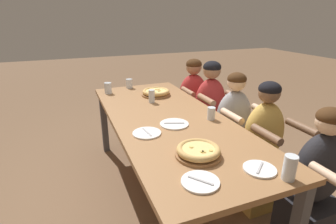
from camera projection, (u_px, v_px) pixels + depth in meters
ground_plane at (168, 194)px, 2.53m from camera, size 18.00×18.00×0.00m
dining_table at (168, 126)px, 2.28m from camera, size 2.30×0.94×0.79m
pizza_board_main at (156, 92)px, 2.85m from camera, size 0.31×0.31×0.06m
pizza_board_second at (198, 151)px, 1.63m from camera, size 0.29×0.29×0.06m
empty_plate_a at (200, 182)px, 1.38m from camera, size 0.21×0.21×0.02m
empty_plate_b at (147, 133)px, 1.94m from camera, size 0.21×0.21×0.02m
empty_plate_c at (174, 124)px, 2.10m from camera, size 0.23×0.23×0.02m
empty_plate_d at (260, 169)px, 1.49m from camera, size 0.19×0.19×0.02m
drinking_glass_a at (152, 97)px, 2.61m from camera, size 0.06×0.06×0.13m
drinking_glass_b at (211, 114)px, 2.19m from camera, size 0.07×0.07×0.11m
drinking_glass_c at (289, 169)px, 1.39m from camera, size 0.07×0.07×0.14m
drinking_glass_d at (129, 84)px, 3.13m from camera, size 0.08×0.08×0.11m
drinking_glass_e at (108, 89)px, 2.92m from camera, size 0.08×0.08×0.12m
diner_far_center at (232, 134)px, 2.60m from camera, size 0.51×0.40×1.13m
diner_far_right at (314, 193)px, 1.77m from camera, size 0.51×0.40×1.10m
diner_far_midleft at (209, 117)px, 2.98m from camera, size 0.51×0.40×1.16m
diner_far_left at (193, 107)px, 3.35m from camera, size 0.51×0.40×1.12m
diner_far_midright at (261, 154)px, 2.22m from camera, size 0.51×0.40×1.14m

